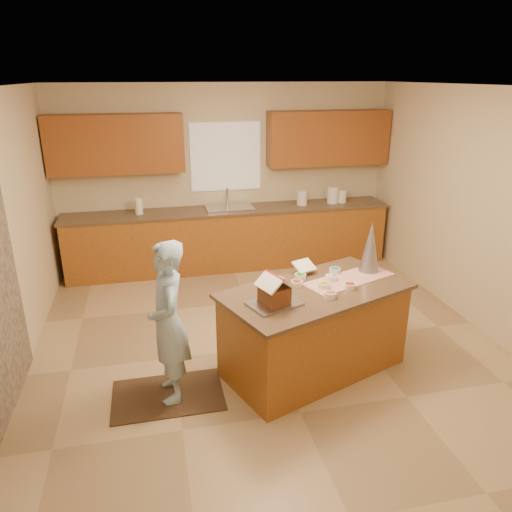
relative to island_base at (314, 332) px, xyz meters
name	(u,v)px	position (x,y,z in m)	size (l,w,h in m)	color
floor	(269,347)	(-0.33, 0.50, -0.42)	(5.50, 5.50, 0.00)	tan
ceiling	(272,87)	(-0.33, 0.50, 2.28)	(5.50, 5.50, 0.00)	silver
wall_back	(226,176)	(-0.33, 3.25, 0.93)	(5.50, 5.50, 0.00)	beige
wall_front	(410,396)	(-0.33, -2.25, 0.93)	(5.50, 5.50, 0.00)	beige
wall_left	(0,248)	(-2.83, 0.50, 0.93)	(5.50, 5.50, 0.00)	beige
wall_right	(489,215)	(2.17, 0.50, 0.93)	(5.50, 5.50, 0.00)	beige
window_curtain	(226,157)	(-0.33, 3.22, 1.23)	(1.05, 0.03, 1.00)	white
back_counter_base	(230,239)	(-0.33, 2.95, 0.02)	(4.80, 0.60, 0.88)	#A05E21
back_counter_top	(230,210)	(-0.33, 2.95, 0.48)	(4.85, 0.63, 0.04)	brown
upper_cabinet_left	(116,144)	(-1.88, 3.07, 1.48)	(1.85, 0.35, 0.80)	#94441F
upper_cabinet_right	(328,138)	(1.22, 3.07, 1.48)	(1.85, 0.35, 0.80)	#94441F
sink	(230,211)	(-0.33, 2.95, 0.47)	(0.70, 0.45, 0.12)	silver
faucet	(227,197)	(-0.33, 3.13, 0.64)	(0.03, 0.03, 0.28)	silver
island_base	(314,332)	(0.00, 0.00, 0.00)	(1.73, 0.86, 0.84)	#A05E21
island_top	(316,291)	(0.00, 0.00, 0.44)	(1.80, 0.94, 0.04)	brown
table_runner	(349,279)	(0.40, 0.15, 0.46)	(0.96, 0.35, 0.01)	#9D1C0B
baking_tray	(274,303)	(-0.48, -0.23, 0.47)	(0.44, 0.33, 0.02)	silver
cookbook	(304,266)	(0.00, 0.39, 0.55)	(0.21, 0.02, 0.17)	white
tinsel_tree	(370,247)	(0.68, 0.31, 0.72)	(0.21, 0.21, 0.53)	silver
rug	(168,395)	(-1.46, -0.14, -0.42)	(1.02, 0.66, 0.01)	black
boy	(168,322)	(-1.41, -0.14, 0.34)	(0.55, 0.36, 1.50)	#A0C2E3
canister_a	(302,198)	(0.80, 2.95, 0.61)	(0.16, 0.16, 0.22)	white
canister_b	(333,195)	(1.29, 2.95, 0.63)	(0.18, 0.18, 0.26)	white
canister_c	(342,196)	(1.45, 2.95, 0.60)	(0.14, 0.14, 0.20)	white
paper_towel	(139,206)	(-1.65, 2.95, 0.62)	(0.11, 0.11, 0.24)	white
gingerbread_house	(274,292)	(-0.48, -0.23, 0.59)	(0.34, 0.34, 0.27)	brown
candy_bowls	(318,282)	(0.06, 0.11, 0.49)	(0.75, 0.66, 0.05)	green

